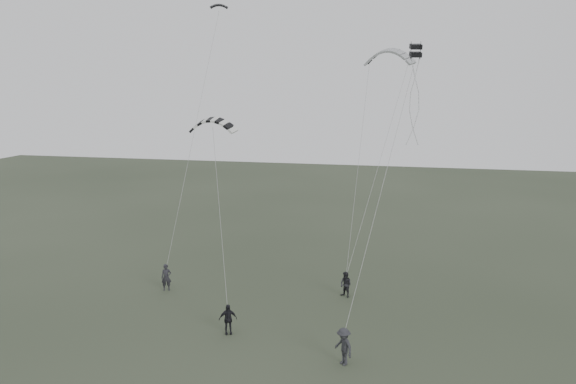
% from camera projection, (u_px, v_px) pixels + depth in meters
% --- Properties ---
extents(ground, '(140.00, 140.00, 0.00)m').
position_uv_depth(ground, '(257.00, 327.00, 33.23)').
color(ground, '#2F3927').
rests_on(ground, ground).
extents(flyer_left, '(0.81, 0.68, 1.89)m').
position_uv_depth(flyer_left, '(166.00, 277.00, 39.08)').
color(flyer_left, '#222227').
rests_on(flyer_left, ground).
extents(flyer_right, '(1.08, 1.02, 1.75)m').
position_uv_depth(flyer_right, '(346.00, 285.00, 37.85)').
color(flyer_right, black).
rests_on(flyer_right, ground).
extents(flyer_center, '(1.13, 0.85, 1.78)m').
position_uv_depth(flyer_center, '(228.00, 319.00, 32.23)').
color(flyer_center, black).
rests_on(flyer_center, ground).
extents(flyer_far, '(1.41, 1.43, 1.97)m').
position_uv_depth(flyer_far, '(344.00, 346.00, 28.66)').
color(flyer_far, '#28292D').
rests_on(flyer_far, ground).
extents(kite_dark_small, '(1.41, 0.98, 0.57)m').
position_uv_depth(kite_dark_small, '(219.00, 5.00, 41.66)').
color(kite_dark_small, black).
rests_on(kite_dark_small, flyer_left).
extents(kite_pale_large, '(4.21, 2.60, 1.83)m').
position_uv_depth(kite_pale_large, '(389.00, 50.00, 43.01)').
color(kite_pale_large, '#9A9D9F').
rests_on(kite_pale_large, flyer_right).
extents(kite_striped, '(3.14, 1.27, 1.36)m').
position_uv_depth(kite_striped, '(213.00, 120.00, 35.17)').
color(kite_striped, black).
rests_on(kite_striped, flyer_center).
extents(kite_box, '(0.78, 0.87, 0.81)m').
position_uv_depth(kite_box, '(416.00, 51.00, 32.11)').
color(kite_box, black).
rests_on(kite_box, flyer_far).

